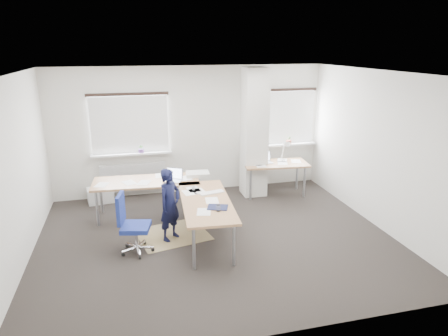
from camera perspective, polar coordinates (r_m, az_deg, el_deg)
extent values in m
plane|color=black|center=(7.02, -1.12, -10.06)|extent=(6.00, 6.00, 0.00)
cube|color=beige|center=(8.88, -4.81, 5.35)|extent=(6.00, 0.04, 2.80)
cube|color=beige|center=(4.25, 6.44, -8.16)|extent=(6.00, 0.04, 2.80)
cube|color=beige|center=(6.55, -27.71, -0.89)|extent=(0.04, 5.00, 2.80)
cube|color=beige|center=(7.71, 21.11, 2.43)|extent=(0.04, 5.00, 2.80)
cube|color=white|center=(6.25, -1.27, 13.41)|extent=(6.00, 5.00, 0.04)
cube|color=beige|center=(8.66, 4.34, 4.99)|extent=(0.50, 0.50, 2.78)
cube|color=white|center=(8.71, -13.32, 6.05)|extent=(1.60, 0.04, 1.20)
cube|color=white|center=(8.67, -13.32, 6.00)|extent=(1.60, 0.02, 1.20)
cube|color=white|center=(8.77, -13.04, 1.99)|extent=(1.70, 0.20, 0.04)
cube|color=white|center=(9.45, 9.19, 7.14)|extent=(1.20, 0.04, 1.20)
cube|color=white|center=(9.42, 9.28, 7.10)|extent=(1.20, 0.02, 1.20)
cube|color=white|center=(9.51, 9.17, 3.39)|extent=(1.30, 0.20, 0.04)
cube|color=silver|center=(8.94, -12.82, -1.25)|extent=(1.40, 0.10, 0.60)
cylinder|color=#61397E|center=(8.74, -11.75, 2.43)|extent=(0.12, 0.12, 0.08)
imported|color=#325F26|center=(8.73, -11.77, 2.70)|extent=(0.09, 0.06, 0.17)
cylinder|color=brown|center=(9.48, 9.24, 3.71)|extent=(0.12, 0.12, 0.08)
imported|color=#325F26|center=(9.47, 9.25, 3.96)|extent=(0.09, 0.07, 0.17)
cube|color=#907B4F|center=(7.22, -7.33, -9.37)|extent=(1.36, 1.22, 0.01)
cube|color=white|center=(8.90, -17.23, -3.71)|extent=(0.57, 0.44, 0.31)
cube|color=olive|center=(7.78, -11.06, -1.92)|extent=(2.05, 0.95, 0.04)
cube|color=olive|center=(6.69, -2.59, -4.79)|extent=(0.95, 2.05, 0.04)
cylinder|color=#9B9BA0|center=(7.70, -17.67, -5.52)|extent=(0.05, 0.05, 0.69)
cylinder|color=#9B9BA0|center=(8.26, -17.15, -3.94)|extent=(0.05, 0.05, 0.69)
cylinder|color=#9B9BA0|center=(8.20, -4.59, -3.33)|extent=(0.05, 0.05, 0.69)
cylinder|color=#9B9BA0|center=(6.01, -4.32, -11.37)|extent=(0.05, 0.05, 0.69)
cylinder|color=#9B9BA0|center=(6.08, 1.42, -10.94)|extent=(0.05, 0.05, 0.69)
cylinder|color=#9B9BA0|center=(7.69, -1.19, -4.70)|extent=(0.05, 0.05, 0.69)
cube|color=#B7B7BC|center=(7.67, -7.35, -1.79)|extent=(0.40, 0.36, 0.01)
cube|color=#B7B7BC|center=(7.73, -7.06, -0.74)|extent=(0.31, 0.20, 0.22)
cube|color=silver|center=(7.73, -7.06, -0.74)|extent=(0.27, 0.17, 0.19)
cube|color=white|center=(6.99, -1.77, -3.53)|extent=(0.46, 0.23, 0.02)
cube|color=#141939|center=(6.38, -0.91, -5.63)|extent=(0.38, 0.33, 0.01)
cube|color=silver|center=(7.92, -3.80, -0.86)|extent=(0.48, 0.36, 0.07)
imported|color=white|center=(7.14, -4.39, -2.93)|extent=(0.08, 0.08, 0.07)
cylinder|color=silver|center=(6.24, -0.82, -5.76)|extent=(0.07, 0.07, 0.10)
cube|color=olive|center=(8.85, 7.34, 0.61)|extent=(1.46, 0.84, 0.04)
cylinder|color=#9B9BA0|center=(8.59, 3.83, -2.36)|extent=(0.05, 0.05, 0.69)
cylinder|color=#9B9BA0|center=(8.91, 11.40, -1.94)|extent=(0.05, 0.05, 0.69)
cylinder|color=#9B9BA0|center=(9.05, 3.17, -1.31)|extent=(0.05, 0.05, 0.69)
cylinder|color=#9B9BA0|center=(9.36, 10.39, -0.96)|extent=(0.05, 0.05, 0.69)
cube|color=#B7B7BC|center=(8.81, 5.83, 0.79)|extent=(0.34, 0.24, 0.01)
cube|color=#B7B7BC|center=(8.89, 5.61, 1.69)|extent=(0.33, 0.05, 0.22)
cube|color=silver|center=(8.89, 5.61, 1.69)|extent=(0.29, 0.04, 0.19)
cylinder|color=silver|center=(9.08, 8.37, 1.19)|extent=(0.10, 0.10, 0.02)
cylinder|color=silver|center=(9.03, 8.42, 2.35)|extent=(0.02, 0.16, 0.38)
cylinder|color=silver|center=(8.87, 8.78, 3.53)|extent=(0.02, 0.29, 0.13)
cone|color=silver|center=(8.75, 9.12, 3.19)|extent=(0.14, 0.16, 0.17)
cube|color=navy|center=(6.56, -12.47, -8.25)|extent=(0.52, 0.52, 0.08)
cube|color=navy|center=(6.48, -14.56, -5.63)|extent=(0.14, 0.38, 0.47)
cylinder|color=silver|center=(6.64, -12.37, -9.66)|extent=(0.06, 0.06, 0.32)
cylinder|color=black|center=(6.70, -10.14, -11.41)|extent=(0.06, 0.04, 0.06)
cylinder|color=black|center=(6.93, -11.27, -10.45)|extent=(0.05, 0.06, 0.06)
cylinder|color=black|center=(6.91, -13.68, -10.73)|extent=(0.06, 0.06, 0.06)
cylinder|color=black|center=(6.66, -14.20, -11.89)|extent=(0.06, 0.05, 0.06)
cylinder|color=black|center=(6.53, -11.96, -12.35)|extent=(0.03, 0.06, 0.06)
imported|color=black|center=(6.82, -7.72, -5.21)|extent=(0.54, 0.53, 1.26)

